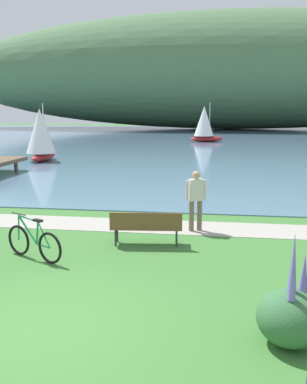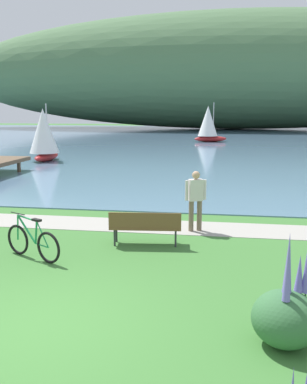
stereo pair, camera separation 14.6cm
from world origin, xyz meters
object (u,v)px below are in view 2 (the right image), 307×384
object	(u,v)px
sailboat_nearest_to_shore	(208,123)
sailboat_toward_hillside	(44,134)
park_bench_near_camera	(145,225)
person_at_shoreline	(196,197)
bicycle_leaning_near_bench	(32,242)

from	to	relation	value
sailboat_nearest_to_shore	sailboat_toward_hillside	xyz separation A→B (m)	(-10.15, -19.59, -0.18)
park_bench_near_camera	person_at_shoreline	xyz separation A→B (m)	(1.17, 1.48, 0.46)
bicycle_leaning_near_bench	sailboat_nearest_to_shore	size ratio (longest dim) A/B	0.39
park_bench_near_camera	sailboat_toward_hillside	bearing A→B (deg)	120.43
park_bench_near_camera	sailboat_nearest_to_shore	size ratio (longest dim) A/B	0.44
park_bench_near_camera	person_at_shoreline	size ratio (longest dim) A/B	1.08
park_bench_near_camera	person_at_shoreline	world-z (taller)	person_at_shoreline
bicycle_leaning_near_bench	sailboat_nearest_to_shore	world-z (taller)	sailboat_nearest_to_shore
bicycle_leaning_near_bench	person_at_shoreline	xyz separation A→B (m)	(3.55, 2.84, 0.58)
person_at_shoreline	sailboat_toward_hillside	bearing A→B (deg)	125.93
bicycle_leaning_near_bench	sailboat_nearest_to_shore	distance (m)	37.45
park_bench_near_camera	sailboat_toward_hillside	size ratio (longest dim) A/B	0.49
bicycle_leaning_near_bench	sailboat_toward_hillside	world-z (taller)	sailboat_toward_hillside
bicycle_leaning_near_bench	sailboat_nearest_to_shore	bearing A→B (deg)	85.52
park_bench_near_camera	sailboat_toward_hillside	distance (m)	19.02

